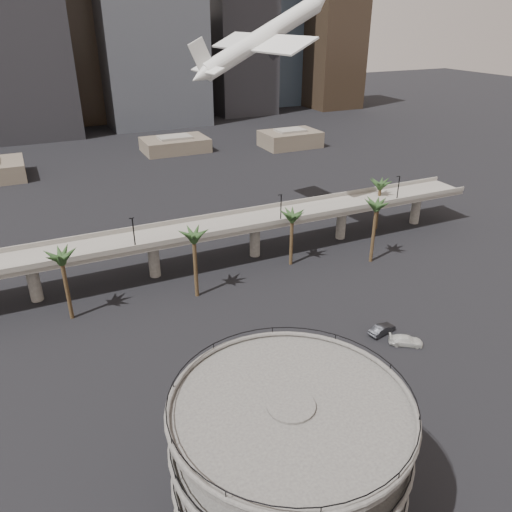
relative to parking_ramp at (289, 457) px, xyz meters
name	(u,v)px	position (x,y,z in m)	size (l,w,h in m)	color
ground	(367,455)	(13.00, 4.00, -9.84)	(700.00, 700.00, 0.00)	black
parking_ramp	(289,457)	(0.00, 0.00, 0.00)	(22.20, 22.20, 17.35)	#454340
overpass	(206,233)	(13.00, 59.00, -2.50)	(130.00, 9.30, 14.70)	slate
palm_trees	(274,219)	(24.58, 51.18, 1.46)	(76.40, 18.40, 14.00)	#4B3820
low_buildings	(140,153)	(19.89, 146.30, -6.97)	(135.00, 27.50, 6.80)	brown
skyline	(109,14)	(28.11, 221.08, 37.00)	(269.00, 86.00, 128.00)	gray
airborne_jet	(262,38)	(31.12, 70.65, 32.84)	(34.06, 31.57, 18.24)	silver
car_a	(266,389)	(6.90, 18.66, -9.01)	(1.96, 4.87, 1.66)	#AB4718
car_b	(382,329)	(30.38, 23.51, -9.01)	(1.75, 5.01, 1.65)	black
car_c	(406,340)	(31.93, 19.49, -9.07)	(2.14, 5.27, 1.53)	silver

